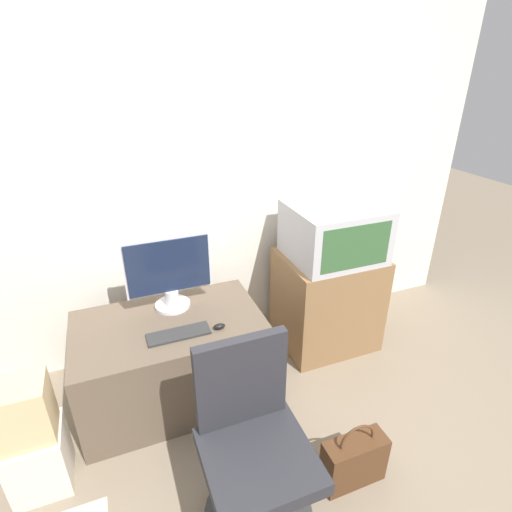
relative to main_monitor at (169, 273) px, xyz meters
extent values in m
plane|color=#7F705B|center=(0.24, -0.95, -0.79)|extent=(12.00, 12.00, 0.00)
cube|color=silver|center=(0.24, 0.38, 0.51)|extent=(4.40, 0.05, 2.60)
cube|color=brown|center=(-0.06, -0.16, -0.51)|extent=(1.09, 0.66, 0.56)
cube|color=olive|center=(1.11, -0.01, -0.44)|extent=(0.67, 0.56, 0.71)
cylinder|color=silver|center=(0.00, 0.00, -0.22)|extent=(0.21, 0.21, 0.02)
cylinder|color=silver|center=(0.00, 0.00, -0.17)|extent=(0.09, 0.09, 0.09)
cube|color=silver|center=(0.00, 0.00, 0.05)|extent=(0.52, 0.01, 0.36)
cube|color=#19233D|center=(0.00, 0.00, 0.05)|extent=(0.49, 0.02, 0.33)
cube|color=#2D2D2D|center=(-0.02, -0.30, -0.23)|extent=(0.35, 0.12, 0.01)
ellipsoid|color=black|center=(0.20, -0.33, -0.22)|extent=(0.07, 0.04, 0.03)
cube|color=#B7B7BC|center=(1.11, -0.03, 0.11)|extent=(0.59, 0.53, 0.37)
cube|color=#335B33|center=(1.11, -0.29, 0.11)|extent=(0.49, 0.01, 0.29)
cylinder|color=#4C4C51|center=(0.15, -1.07, -0.60)|extent=(0.05, 0.05, 0.32)
cube|color=#28282D|center=(0.15, -1.07, -0.40)|extent=(0.47, 0.47, 0.07)
cube|color=#28282D|center=(0.15, -0.86, -0.14)|extent=(0.42, 0.05, 0.46)
cube|color=beige|center=(-0.79, -0.51, -0.62)|extent=(0.26, 0.27, 0.34)
cube|color=#D1B27F|center=(-0.79, -0.51, -0.30)|extent=(0.24, 0.21, 0.31)
cube|color=#4C2D19|center=(0.66, -1.07, -0.66)|extent=(0.32, 0.13, 0.27)
torus|color=#4C2D19|center=(0.66, -1.07, -0.51)|extent=(0.19, 0.01, 0.19)
camera|label=1|loc=(-0.28, -2.13, 1.14)|focal=28.00mm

